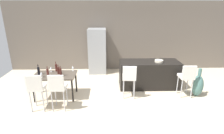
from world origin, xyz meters
TOP-DOWN VIEW (x-y plane):
  - ground_plane at (0.00, 0.00)m, footprint 10.00×10.00m
  - back_wall at (0.00, 2.63)m, footprint 10.00×0.12m
  - kitchen_island at (0.66, 0.67)m, footprint 2.01×0.78m
  - bar_chair_left at (-0.13, -0.10)m, footprint 0.43×0.43m
  - bar_chair_middle at (1.62, -0.10)m, footprint 0.40×0.40m
  - dining_table at (-2.37, 0.01)m, footprint 1.24×0.78m
  - dining_chair_near at (-2.65, -0.74)m, footprint 0.41×0.41m
  - dining_chair_far at (-2.09, -0.74)m, footprint 0.41×0.41m
  - wine_bottle_right at (-2.84, 0.03)m, footprint 0.07×0.07m
  - wine_bottle_near at (-2.15, -0.09)m, footprint 0.06×0.06m
  - wine_bottle_far at (-2.49, -0.21)m, footprint 0.06×0.06m
  - wine_bottle_inner at (-2.26, 0.09)m, footprint 0.07×0.07m
  - wine_bottle_end at (-2.39, 0.31)m, footprint 0.07×0.07m
  - wine_glass_left at (-2.69, -0.19)m, footprint 0.07×0.07m
  - wine_glass_middle at (-2.54, 0.26)m, footprint 0.07×0.07m
  - wine_glass_corner at (-1.87, 0.33)m, footprint 0.07×0.07m
  - refrigerator at (-1.18, 2.19)m, footprint 0.72×0.68m
  - fruit_bowl at (0.95, 0.60)m, footprint 0.27×0.27m
  - floor_vase at (2.03, -0.05)m, footprint 0.34×0.34m

SIDE VIEW (x-z plane):
  - ground_plane at x=0.00m, z-range 0.00..0.00m
  - floor_vase at x=2.03m, z-range -0.10..0.80m
  - kitchen_island at x=0.66m, z-range 0.00..0.92m
  - dining_table at x=-2.37m, z-range 0.29..1.03m
  - bar_chair_left at x=-0.13m, z-range 0.17..1.22m
  - bar_chair_middle at x=1.62m, z-range 0.17..1.22m
  - dining_chair_near at x=-2.65m, z-range 0.17..1.22m
  - dining_chair_far at x=-2.09m, z-range 0.17..1.22m
  - wine_bottle_inner at x=-2.26m, z-range 0.71..0.99m
  - wine_bottle_end at x=-2.39m, z-range 0.70..1.02m
  - wine_bottle_near at x=-2.15m, z-range 0.71..1.01m
  - wine_bottle_right at x=-2.84m, z-range 0.70..1.02m
  - wine_glass_left at x=-2.69m, z-range 0.78..0.95m
  - wine_glass_middle at x=-2.54m, z-range 0.78..0.95m
  - wine_glass_corner at x=-1.87m, z-range 0.78..0.95m
  - wine_bottle_far at x=-2.49m, z-range 0.71..1.04m
  - refrigerator at x=-1.18m, z-range 0.00..1.84m
  - fruit_bowl at x=0.95m, z-range 0.92..0.99m
  - back_wall at x=0.00m, z-range 0.00..2.90m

